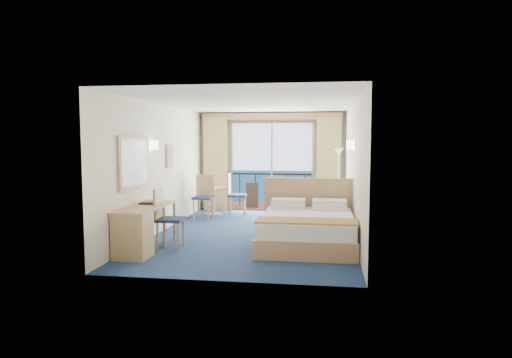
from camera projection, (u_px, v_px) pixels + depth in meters
name	position (u px, v px, depth m)	size (l,w,h in m)	color
floor	(255.00, 233.00, 9.53)	(6.50, 6.50, 0.00)	navy
room_walls	(255.00, 148.00, 9.37)	(4.04, 6.54, 2.72)	silver
balcony_door	(272.00, 169.00, 12.60)	(2.36, 0.03, 2.52)	navy
curtain_left	(216.00, 164.00, 12.67)	(0.65, 0.22, 2.55)	tan
curtain_right	(329.00, 165.00, 12.22)	(0.65, 0.22, 2.55)	tan
pelmet	(271.00, 116.00, 12.36)	(3.80, 0.25, 0.18)	tan
mirror	(134.00, 162.00, 8.20)	(0.05, 1.25, 0.95)	tan
wall_print	(170.00, 156.00, 10.12)	(0.04, 0.42, 0.52)	tan
sconce_left	(154.00, 145.00, 9.06)	(0.18, 0.18, 0.18)	beige
sconce_right	(351.00, 145.00, 8.94)	(0.18, 0.18, 0.18)	beige
bed	(307.00, 228.00, 8.41)	(1.86, 2.21, 1.17)	tan
nightstand	(340.00, 220.00, 9.58)	(0.42, 0.40, 0.56)	tan
phone	(339.00, 204.00, 9.56)	(0.20, 0.15, 0.09)	white
armchair	(333.00, 205.00, 10.94)	(0.82, 0.85, 0.77)	#454C54
floor_lamp	(338.00, 165.00, 11.43)	(0.24, 0.24, 1.74)	silver
desk	(136.00, 230.00, 7.64)	(0.58, 1.69, 0.79)	tan
desk_chair	(165.00, 214.00, 8.24)	(0.49, 0.48, 1.08)	#1F2749
folder	(149.00, 203.00, 8.29)	(0.33, 0.25, 0.03)	black
desk_lamp	(155.00, 183.00, 8.60)	(0.13, 0.13, 0.47)	silver
round_table	(213.00, 194.00, 11.87)	(0.79, 0.79, 0.71)	tan
table_chair_a	(234.00, 192.00, 11.78)	(0.51, 0.50, 1.08)	#1F2749
table_chair_b	(204.00, 194.00, 11.36)	(0.47, 0.48, 1.08)	#1F2749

